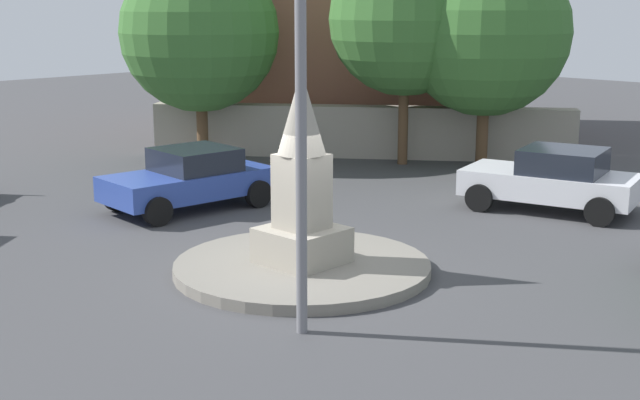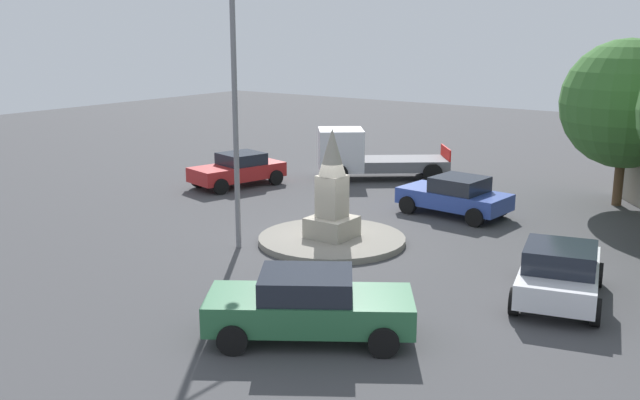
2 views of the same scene
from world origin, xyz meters
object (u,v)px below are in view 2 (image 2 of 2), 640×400
object	(u,v)px
streetlamp	(234,80)
car_blue_waiting	(455,195)
truck_white_parked_left	(364,155)
monument	(332,192)
car_red_approaching	(238,169)
car_white_near_island	(560,272)
car_green_passing	(309,305)
tree_near_wall	(626,104)

from	to	relation	value
streetlamp	car_blue_waiting	bearing A→B (deg)	153.55
truck_white_parked_left	monument	bearing A→B (deg)	26.44
car_red_approaching	car_blue_waiting	world-z (taller)	car_blue_waiting
streetlamp	monument	bearing A→B (deg)	135.16
car_white_near_island	car_green_passing	size ratio (longest dim) A/B	0.90
car_green_passing	truck_white_parked_left	distance (m)	16.94
car_green_passing	tree_near_wall	distance (m)	16.80
truck_white_parked_left	streetlamp	bearing A→B (deg)	12.23
streetlamp	car_white_near_island	xyz separation A→B (m)	(-1.24, 9.31, -4.30)
streetlamp	car_blue_waiting	world-z (taller)	streetlamp
monument	car_blue_waiting	distance (m)	5.64
streetlamp	truck_white_parked_left	size ratio (longest dim) A/B	1.51
car_blue_waiting	tree_near_wall	size ratio (longest dim) A/B	0.64
tree_near_wall	streetlamp	bearing A→B (deg)	-32.90
car_white_near_island	car_green_passing	distance (m)	6.42
car_red_approaching	car_blue_waiting	distance (m)	9.57
car_green_passing	car_blue_waiting	world-z (taller)	car_green_passing
car_red_approaching	tree_near_wall	xyz separation A→B (m)	(-5.81, 13.83, 3.09)
car_blue_waiting	car_green_passing	bearing A→B (deg)	9.94
streetlamp	truck_white_parked_left	bearing A→B (deg)	-167.77
tree_near_wall	car_blue_waiting	bearing A→B (deg)	-41.00
monument	car_white_near_island	size ratio (longest dim) A/B	0.81
monument	car_red_approaching	distance (m)	9.12
monument	tree_near_wall	xyz separation A→B (m)	(-10.27, 5.94, 2.20)
streetlamp	tree_near_wall	bearing A→B (deg)	147.10
car_white_near_island	car_blue_waiting	distance (m)	8.34
streetlamp	car_red_approaching	distance (m)	9.77
car_green_passing	streetlamp	bearing A→B (deg)	-125.55
monument	car_blue_waiting	xyz separation A→B (m)	(-5.32, 1.63, -0.89)
monument	car_red_approaching	size ratio (longest dim) A/B	0.80
car_blue_waiting	truck_white_parked_left	size ratio (longest dim) A/B	0.71
monument	car_blue_waiting	world-z (taller)	monument
car_red_approaching	tree_near_wall	bearing A→B (deg)	112.77
monument	car_white_near_island	bearing A→B (deg)	83.68
car_white_near_island	truck_white_parked_left	xyz separation A→B (m)	(-9.64, -11.67, 0.30)
monument	car_red_approaching	bearing A→B (deg)	-119.49
monument	car_white_near_island	distance (m)	7.38
monument	streetlamp	distance (m)	4.49
car_blue_waiting	streetlamp	bearing A→B (deg)	-26.45
car_white_near_island	truck_white_parked_left	distance (m)	15.14
car_blue_waiting	tree_near_wall	xyz separation A→B (m)	(-4.95, 4.30, 3.08)
car_green_passing	car_white_near_island	bearing A→B (deg)	145.36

